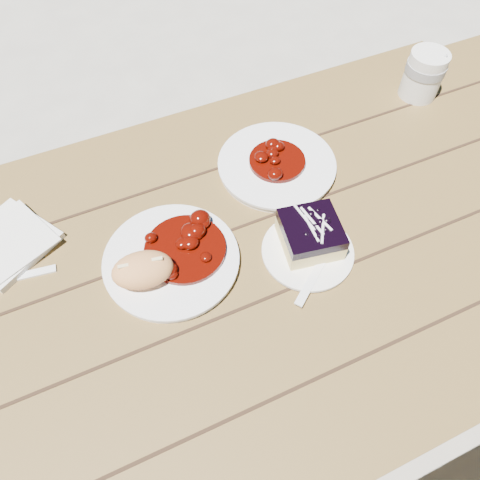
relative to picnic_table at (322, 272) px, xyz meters
name	(u,v)px	position (x,y,z in m)	size (l,w,h in m)	color
ground	(296,363)	(0.00, 0.00, -0.59)	(60.00, 60.00, 0.00)	#A5A095
picnic_table	(322,272)	(0.00, 0.00, 0.00)	(2.00, 1.55, 0.75)	brown
main_plate	(172,261)	(-0.31, 0.06, 0.17)	(0.24, 0.24, 0.02)	white
goulash_stew	(184,244)	(-0.28, 0.06, 0.20)	(0.15, 0.15, 0.04)	#4A0802
bread_roll	(143,270)	(-0.37, 0.04, 0.21)	(0.11, 0.07, 0.06)	#E09756
dessert_plate	(307,252)	(-0.07, -0.03, 0.17)	(0.16, 0.16, 0.01)	white
blueberry_cake	(310,234)	(-0.06, -0.01, 0.20)	(0.12, 0.12, 0.06)	#F9E188
fork_dessert	(313,277)	(-0.09, -0.08, 0.17)	(0.03, 0.16, 0.01)	white
coffee_cup	(423,75)	(0.39, 0.27, 0.22)	(0.09, 0.09, 0.11)	white
napkin_stack	(7,243)	(-0.58, 0.22, 0.17)	(0.15, 0.15, 0.01)	white
fork_table	(21,276)	(-0.57, 0.14, 0.16)	(0.03, 0.16, 0.01)	white
second_plate	(277,165)	(-0.03, 0.19, 0.17)	(0.24, 0.24, 0.02)	white
second_stew	(278,156)	(-0.03, 0.19, 0.20)	(0.12, 0.12, 0.04)	#4A0802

